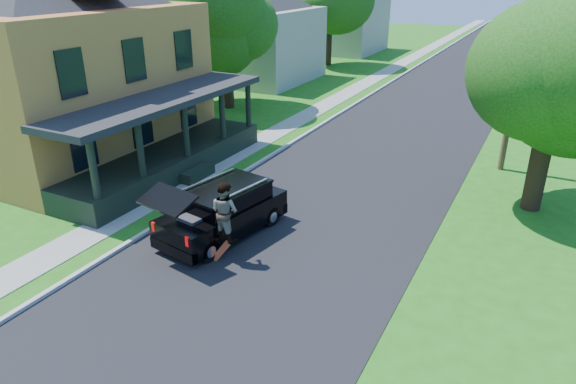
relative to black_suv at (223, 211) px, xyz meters
The scene contains 17 objects.
ground 3.31m from the black_suv, 54.48° to the right, with size 140.00×140.00×0.00m, color #246013.
street 17.51m from the black_suv, 83.88° to the left, with size 8.00×120.00×0.02m, color black.
curb 17.54m from the black_suv, 97.16° to the left, with size 0.15×120.00×0.12m, color #A6A6A1.
sidewalk 17.80m from the black_suv, 102.12° to the left, with size 1.30×120.00×0.03m, color gray.
front_walk 8.39m from the black_suv, 156.08° to the left, with size 6.50×1.20×0.03m, color gray.
main_house 12.16m from the black_suv, 162.82° to the left, with size 15.56×15.56×10.10m.
neighbor_house_mid 24.58m from the black_suv, 118.55° to the left, with size 12.78×12.78×8.30m.
neighbor_house_far 39.30m from the black_suv, 107.29° to the left, with size 12.78×12.78×8.30m.
black_suv is the anchor object (origin of this frame).
skateboarder 1.56m from the black_suv, 52.15° to the right, with size 0.92×0.77×1.71m.
skateboard 1.65m from the black_suv, 58.90° to the right, with size 0.56×0.31×0.67m.
tree_left_mid 16.69m from the black_suv, 122.84° to the left, with size 6.21×6.04×8.83m.
tree_right_near 11.58m from the black_suv, 38.24° to the left, with size 6.60×6.31×8.80m.
tree_right_mid 27.07m from the black_suv, 72.10° to the left, with size 6.57×6.29×8.38m.
tree_right_far 40.79m from the black_suv, 79.85° to the left, with size 5.28×5.20×7.56m.
utility_pole_near 12.54m from the black_suv, 55.15° to the left, with size 1.46×0.35×7.29m.
utility_pole_far 33.05m from the black_suv, 75.47° to the left, with size 1.78×0.60×9.66m.
Camera 1 is at (6.41, -9.00, 7.65)m, focal length 32.00 mm.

